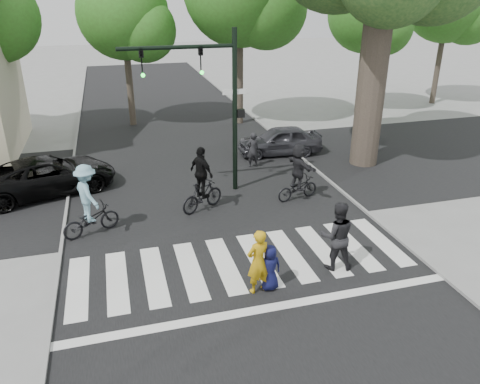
% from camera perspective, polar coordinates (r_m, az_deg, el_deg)
% --- Properties ---
extents(ground, '(120.00, 120.00, 0.00)m').
position_cam_1_polar(ground, '(12.78, 1.50, -10.85)').
color(ground, gray).
rests_on(ground, ground).
extents(road_stem, '(10.00, 70.00, 0.01)m').
position_cam_1_polar(road_stem, '(16.99, -3.45, -1.57)').
color(road_stem, black).
rests_on(road_stem, ground).
extents(road_cross, '(70.00, 10.00, 0.01)m').
position_cam_1_polar(road_cross, '(19.69, -5.34, 2.03)').
color(road_cross, black).
rests_on(road_cross, ground).
extents(curb_left, '(0.10, 70.00, 0.10)m').
position_cam_1_polar(curb_left, '(16.78, -20.56, -3.32)').
color(curb_left, gray).
rests_on(curb_left, ground).
extents(curb_right, '(0.10, 70.00, 0.10)m').
position_cam_1_polar(curb_right, '(18.58, 11.93, 0.38)').
color(curb_right, gray).
rests_on(curb_right, ground).
extents(crosswalk, '(10.00, 3.85, 0.01)m').
position_cam_1_polar(crosswalk, '(13.30, 0.65, -9.27)').
color(crosswalk, silver).
rests_on(crosswalk, ground).
extents(traffic_signal, '(4.45, 0.29, 6.00)m').
position_cam_1_polar(traffic_signal, '(16.95, -3.47, 12.28)').
color(traffic_signal, black).
rests_on(traffic_signal, ground).
extents(bg_tree_2, '(5.04, 4.80, 8.40)m').
position_cam_1_polar(bg_tree_2, '(26.73, -13.45, 19.97)').
color(bg_tree_2, brown).
rests_on(bg_tree_2, ground).
extents(bg_tree_4, '(4.83, 4.60, 8.15)m').
position_cam_1_polar(bg_tree_4, '(30.40, 15.74, 19.85)').
color(bg_tree_4, brown).
rests_on(bg_tree_4, ground).
extents(bg_tree_5, '(5.67, 5.40, 9.30)m').
position_cam_1_polar(bg_tree_5, '(34.27, 24.67, 20.26)').
color(bg_tree_5, brown).
rests_on(bg_tree_5, ground).
extents(pedestrian_woman, '(0.73, 0.57, 1.78)m').
position_cam_1_polar(pedestrian_woman, '(11.94, 2.23, -8.49)').
color(pedestrian_woman, '#C39310').
rests_on(pedestrian_woman, ground).
extents(pedestrian_child, '(0.66, 0.47, 1.27)m').
position_cam_1_polar(pedestrian_child, '(12.19, 3.67, -9.20)').
color(pedestrian_child, '#10123D').
rests_on(pedestrian_child, ground).
extents(pedestrian_adult, '(1.14, 0.98, 2.00)m').
position_cam_1_polar(pedestrian_adult, '(13.12, 11.72, -5.26)').
color(pedestrian_adult, black).
rests_on(pedestrian_adult, ground).
extents(cyclist_left, '(1.94, 1.38, 2.34)m').
position_cam_1_polar(cyclist_left, '(15.34, -17.95, -1.51)').
color(cyclist_left, black).
rests_on(cyclist_left, ground).
extents(cyclist_mid, '(1.79, 1.31, 2.32)m').
position_cam_1_polar(cyclist_mid, '(16.28, -4.65, 0.88)').
color(cyclist_mid, black).
rests_on(cyclist_mid, ground).
extents(cyclist_right, '(1.78, 1.65, 2.14)m').
position_cam_1_polar(cyclist_right, '(17.19, 7.11, 2.05)').
color(cyclist_right, black).
rests_on(cyclist_right, ground).
extents(car_suv, '(5.47, 3.69, 1.39)m').
position_cam_1_polar(car_suv, '(19.20, -22.40, 1.90)').
color(car_suv, black).
rests_on(car_suv, ground).
extents(car_grey, '(4.02, 1.90, 1.33)m').
position_cam_1_polar(car_grey, '(22.09, 4.85, 6.28)').
color(car_grey, '#313136').
rests_on(car_grey, ground).
extents(bystander_dark, '(0.58, 0.39, 1.56)m').
position_cam_1_polar(bystander_dark, '(20.34, 1.57, 5.16)').
color(bystander_dark, black).
rests_on(bystander_dark, ground).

